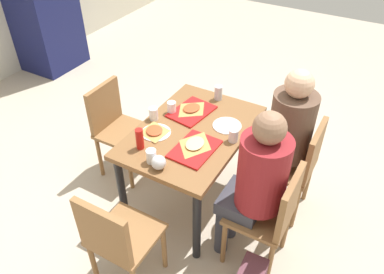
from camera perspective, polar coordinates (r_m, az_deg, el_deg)
The scene contains 22 objects.
ground_plane at distance 3.36m, azimuth 0.00°, elevation -8.95°, with size 10.00×10.00×0.02m, color #B7A893.
main_table at distance 2.93m, azimuth 0.00°, elevation -0.43°, with size 1.13×0.77×0.73m.
chair_near_left at distance 2.61m, azimuth 11.91°, elevation -11.11°, with size 0.40×0.40×0.86m.
chair_near_right at distance 3.01m, azimuth 15.59°, elevation -3.79°, with size 0.40×0.40×0.86m.
chair_far_side at distance 3.37m, azimuth -11.46°, elevation 1.98°, with size 0.40×0.40×0.86m.
chair_left_end at distance 2.48m, azimuth -11.26°, elevation -14.67°, with size 0.40×0.40×0.86m.
person_in_red at distance 2.46m, azimuth 9.58°, elevation -6.23°, with size 0.32×0.42×1.27m.
person_in_brown_jacket at distance 2.88m, azimuth 13.78°, elevation 0.74°, with size 0.32×0.42×1.27m.
tray_red_near at distance 2.67m, azimuth 0.42°, elevation -1.80°, with size 0.36×0.26×0.02m, color red.
tray_red_far at distance 3.05m, azimuth -0.05°, elevation 3.86°, with size 0.36×0.26×0.02m, color red.
paper_plate_center at distance 2.84m, azimuth -5.41°, elevation 0.68°, with size 0.22×0.22×0.01m, color white.
paper_plate_near_edge at distance 2.91m, azimuth 5.29°, elevation 1.72°, with size 0.22×0.22×0.01m, color white.
pizza_slice_a at distance 2.69m, azimuth 0.45°, elevation -1.06°, with size 0.25×0.20×0.02m.
pizza_slice_b at distance 3.05m, azimuth -0.06°, elevation 4.30°, with size 0.25×0.22×0.02m.
pizza_slice_c at distance 2.83m, azimuth -5.68°, elevation 0.91°, with size 0.26×0.26×0.02m.
plastic_cup_a at distance 2.96m, azimuth -5.80°, elevation 3.50°, with size 0.07×0.07×0.10m, color white.
plastic_cup_b at distance 2.74m, azimuth 6.25°, elevation 0.25°, with size 0.07×0.07×0.10m, color white.
plastic_cup_c at distance 2.56m, azimuth -6.13°, elevation -2.89°, with size 0.07×0.07×0.10m, color white.
plastic_cup_d at distance 3.02m, azimuth -3.08°, elevation 4.43°, with size 0.07×0.07×0.10m, color white.
soda_can at distance 3.19m, azimuth 3.99°, elevation 6.65°, with size 0.07×0.07×0.12m, color #B7BCC6.
condiment_bottle at distance 2.67m, azimuth -7.87°, elevation -0.28°, with size 0.06×0.06×0.16m, color red.
foil_bundle at distance 2.51m, azimuth -5.05°, elevation -3.83°, with size 0.10×0.10×0.10m, color silver.
Camera 1 is at (-1.99, -1.13, 2.45)m, focal length 35.47 mm.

